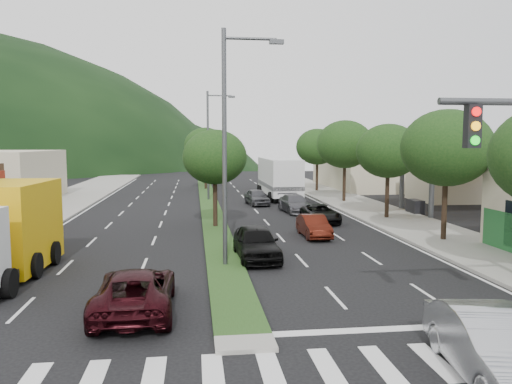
{
  "coord_description": "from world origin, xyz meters",
  "views": [
    {
      "loc": [
        -1.27,
        -13.02,
        5.3
      ],
      "look_at": [
        2.09,
        14.08,
        2.61
      ],
      "focal_mm": 35.0,
      "sensor_mm": 36.0,
      "label": 1
    }
  ],
  "objects": [
    {
      "name": "car_queue_e",
      "position": [
        4.05,
        29.23,
        0.68
      ],
      "size": [
        2.07,
        4.17,
        1.37
      ],
      "primitive_type": "imported",
      "rotation": [
        0.0,
        0.0,
        0.12
      ],
      "color": "#47484C",
      "rests_on": "ground"
    },
    {
      "name": "crosswalk",
      "position": [
        0.0,
        -2.0,
        0.01
      ],
      "size": [
        19.0,
        2.2,
        0.01
      ],
      "primitive_type": "cube",
      "color": "silver",
      "rests_on": "ground"
    },
    {
      "name": "car_queue_d",
      "position": [
        7.08,
        19.23,
        0.6
      ],
      "size": [
        2.1,
        4.37,
        1.2
      ],
      "primitive_type": "imported",
      "rotation": [
        0.0,
        0.0,
        0.02
      ],
      "color": "black",
      "rests_on": "ground"
    },
    {
      "name": "car_queue_a",
      "position": [
        1.5,
        9.23,
        0.77
      ],
      "size": [
        2.0,
        4.6,
        1.54
      ],
      "primitive_type": "imported",
      "rotation": [
        0.0,
        0.0,
        0.04
      ],
      "color": "black",
      "rests_on": "ground"
    },
    {
      "name": "ground",
      "position": [
        0.0,
        0.0,
        0.0
      ],
      "size": [
        160.0,
        160.0,
        0.0
      ],
      "primitive_type": "plane",
      "color": "black",
      "rests_on": "ground"
    },
    {
      "name": "tree_r_d",
      "position": [
        12.0,
        30.0,
        5.18
      ],
      "size": [
        5.0,
        5.0,
        7.17
      ],
      "color": "black",
      "rests_on": "sidewalk_right"
    },
    {
      "name": "sedan_silver",
      "position": [
        5.31,
        -3.0,
        0.78
      ],
      "size": [
        2.26,
        4.88,
        1.55
      ],
      "primitive_type": "imported",
      "rotation": [
        0.0,
        0.0,
        -0.13
      ],
      "color": "#A1A3A8",
      "rests_on": "ground"
    },
    {
      "name": "box_truck",
      "position": [
        -8.8,
        7.47,
        1.75
      ],
      "size": [
        3.24,
        7.63,
        3.7
      ],
      "rotation": [
        0.0,
        0.0,
        3.09
      ],
      "color": "silver",
      "rests_on": "ground"
    },
    {
      "name": "sidewalk_left",
      "position": [
        -13.0,
        25.0,
        0.07
      ],
      "size": [
        6.0,
        90.0,
        0.15
      ],
      "primitive_type": "cube",
      "color": "gray",
      "rests_on": "ground"
    },
    {
      "name": "sidewalk_right",
      "position": [
        12.5,
        25.0,
        0.07
      ],
      "size": [
        5.0,
        90.0,
        0.15
      ],
      "primitive_type": "cube",
      "color": "gray",
      "rests_on": "ground"
    },
    {
      "name": "car_queue_b",
      "position": [
        6.38,
        24.23,
        0.67
      ],
      "size": [
        2.31,
        4.77,
        1.34
      ],
      "primitive_type": "imported",
      "rotation": [
        0.0,
        0.0,
        0.1
      ],
      "color": "#4C4C51",
      "rests_on": "ground"
    },
    {
      "name": "median",
      "position": [
        0.0,
        28.0,
        0.06
      ],
      "size": [
        1.6,
        56.0,
        0.12
      ],
      "primitive_type": "cube",
      "color": "#203E16",
      "rests_on": "ground"
    },
    {
      "name": "motorhome",
      "position": [
        6.83,
        34.22,
        2.03
      ],
      "size": [
        3.19,
        9.94,
        3.81
      ],
      "rotation": [
        0.0,
        0.0,
        0.0
      ],
      "color": "silver",
      "rests_on": "ground"
    },
    {
      "name": "gas_canopy",
      "position": [
        19.0,
        22.0,
        4.65
      ],
      "size": [
        12.2,
        8.2,
        5.25
      ],
      "color": "silver",
      "rests_on": "ground"
    },
    {
      "name": "tree_r_c",
      "position": [
        12.0,
        20.0,
        4.75
      ],
      "size": [
        4.4,
        4.4,
        6.48
      ],
      "color": "black",
      "rests_on": "sidewalk_right"
    },
    {
      "name": "tree_med_near",
      "position": [
        0.0,
        18.0,
        4.43
      ],
      "size": [
        4.0,
        4.0,
        6.02
      ],
      "color": "black",
      "rests_on": "median"
    },
    {
      "name": "streetlight_mid",
      "position": [
        0.21,
        33.0,
        5.58
      ],
      "size": [
        2.6,
        0.25,
        10.0
      ],
      "color": "#47494C",
      "rests_on": "ground"
    },
    {
      "name": "streetlight_near",
      "position": [
        0.21,
        8.0,
        5.58
      ],
      "size": [
        2.6,
        0.25,
        10.0
      ],
      "color": "#47494C",
      "rests_on": "ground"
    },
    {
      "name": "tree_r_e",
      "position": [
        12.0,
        40.0,
        4.89
      ],
      "size": [
        4.6,
        4.6,
        6.71
      ],
      "color": "black",
      "rests_on": "sidewalk_right"
    },
    {
      "name": "bldg_right_far",
      "position": [
        19.5,
        44.0,
        2.6
      ],
      "size": [
        10.0,
        16.0,
        5.2
      ],
      "primitive_type": "cube",
      "color": "beige",
      "rests_on": "ground"
    },
    {
      "name": "suv_maroon",
      "position": [
        -3.14,
        2.53,
        0.7
      ],
      "size": [
        2.42,
        5.1,
        1.41
      ],
      "primitive_type": "imported",
      "rotation": [
        0.0,
        0.0,
        3.16
      ],
      "color": "black",
      "rests_on": "ground"
    },
    {
      "name": "tree_r_b",
      "position": [
        12.0,
        12.0,
        5.04
      ],
      "size": [
        4.8,
        4.8,
        6.94
      ],
      "color": "black",
      "rests_on": "sidewalk_right"
    },
    {
      "name": "car_queue_c",
      "position": [
        5.4,
        14.23,
        0.62
      ],
      "size": [
        1.34,
        3.76,
        1.24
      ],
      "primitive_type": "imported",
      "rotation": [
        0.0,
        0.0,
        0.01
      ],
      "color": "#45140B",
      "rests_on": "ground"
    },
    {
      "name": "tree_med_far",
      "position": [
        0.0,
        44.0,
        5.01
      ],
      "size": [
        4.8,
        4.8,
        6.94
      ],
      "color": "black",
      "rests_on": "median"
    }
  ]
}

